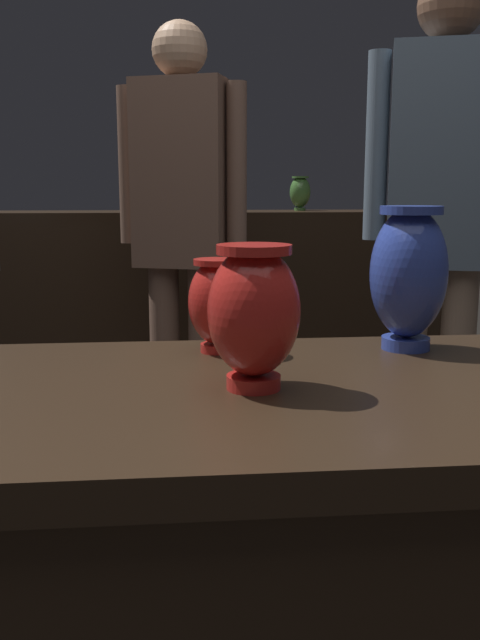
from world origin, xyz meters
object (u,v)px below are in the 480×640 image
shelf_vase_far_right (410,194)px  visitor_center_back (182,222)px  visitor_near_right (440,213)px  vase_left_accent (409,273)px  vase_right_accent (217,302)px  shelf_vase_center (189,196)px  vase_centerpiece (254,311)px  shelf_vase_right (300,192)px

shelf_vase_far_right → visitor_center_back: size_ratio=0.08×
visitor_near_right → visitor_center_back: 0.88m
visitor_center_back → vase_left_accent: bearing=126.2°
vase_right_accent → visitor_near_right: 1.17m
shelf_vase_center → visitor_center_back: size_ratio=0.13×
shelf_vase_center → visitor_center_back: bearing=-93.4°
shelf_vase_center → shelf_vase_far_right: bearing=2.2°
vase_left_accent → shelf_vase_center: size_ratio=1.20×
vase_centerpiece → shelf_vase_center: bearing=91.0°
shelf_vase_far_right → visitor_center_back: bearing=-146.1°
vase_right_accent → shelf_vase_far_right: bearing=62.7°
shelf_vase_far_right → shelf_vase_center: shelf_vase_center is taller
shelf_vase_far_right → shelf_vase_right: (-0.52, 0.02, 0.01)m
vase_right_accent → shelf_vase_far_right: 2.27m
shelf_vase_far_right → visitor_near_right: visitor_near_right is taller
vase_left_accent → shelf_vase_center: bearing=99.7°
vase_centerpiece → visitor_near_right: bearing=57.8°
vase_right_accent → shelf_vase_far_right: (1.04, 2.02, 0.18)m
vase_left_accent → shelf_vase_far_right: shelf_vase_far_right is taller
vase_left_accent → shelf_vase_right: 2.06m
shelf_vase_right → vase_left_accent: bearing=-95.0°
vase_centerpiece → shelf_vase_right: 2.33m
shelf_vase_far_right → vase_left_accent: bearing=-109.0°
shelf_vase_far_right → shelf_vase_center: size_ratio=0.62×
vase_centerpiece → shelf_vase_far_right: size_ratio=1.59×
shelf_vase_center → visitor_near_right: visitor_near_right is taller
vase_left_accent → visitor_center_back: (-0.38, 1.30, 0.03)m
shelf_vase_right → visitor_center_back: bearing=-126.7°
shelf_vase_right → visitor_near_right: visitor_near_right is taller
shelf_vase_center → visitor_center_back: 0.69m
vase_left_accent → shelf_vase_right: (0.18, 2.05, 0.14)m
shelf_vase_right → shelf_vase_center: shelf_vase_center is taller
shelf_vase_far_right → visitor_near_right: size_ratio=0.08×
shelf_vase_far_right → visitor_center_back: 1.31m
vase_centerpiece → shelf_vase_far_right: shelf_vase_far_right is taller
shelf_vase_far_right → shelf_vase_right: 0.52m
vase_left_accent → shelf_vase_right: size_ratio=1.62×
vase_right_accent → shelf_vase_far_right: size_ratio=1.26×
vase_right_accent → visitor_center_back: visitor_center_back is taller
vase_centerpiece → vase_right_accent: vase_centerpiece is taller
shelf_vase_center → visitor_center_back: (-0.04, -0.69, -0.08)m
vase_centerpiece → visitor_center_back: size_ratio=0.13×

